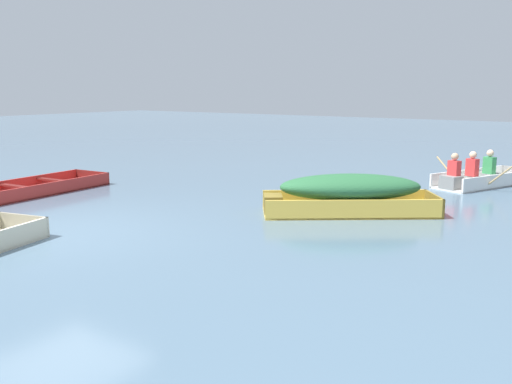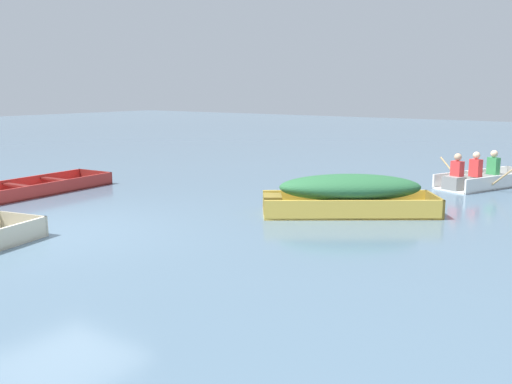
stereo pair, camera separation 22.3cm
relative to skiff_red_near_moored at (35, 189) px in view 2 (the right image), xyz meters
The scene contains 4 objects.
ground_plane 4.17m from the skiff_red_near_moored, 28.61° to the right, with size 80.00×80.00×0.00m, color slate.
skiff_red_near_moored is the anchor object (origin of this frame).
skiff_yellow_mid_moored 7.55m from the skiff_red_near_moored, 18.29° to the left, with size 3.45×2.98×0.81m.
rowboat_white_with_crew 11.15m from the skiff_red_near_moored, 40.66° to the left, with size 2.28×3.17×0.92m.
Camera 2 is at (8.61, -5.74, 2.49)m, focal length 40.00 mm.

